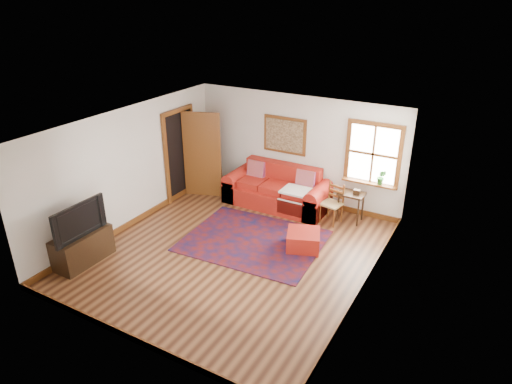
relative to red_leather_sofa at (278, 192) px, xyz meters
The scene contains 13 objects.
ground 2.32m from the red_leather_sofa, 84.20° to the right, with size 5.50×5.50×0.00m, color #412011.
room_envelope 2.65m from the red_leather_sofa, 84.16° to the right, with size 5.04×5.54×2.52m.
window 2.29m from the red_leather_sofa, 11.66° to the left, with size 1.18×0.20×1.38m.
doorway 2.17m from the red_leather_sofa, 165.62° to the right, with size 0.89×1.08×2.14m.
framed_artwork 1.31m from the red_leather_sofa, 99.00° to the left, with size 1.05×0.07×0.85m.
persian_rug 1.79m from the red_leather_sofa, 78.76° to the right, with size 2.64×2.11×0.02m, color #5F110D.
red_leather_sofa is the anchor object (origin of this frame).
red_ottoman 1.99m from the red_leather_sofa, 48.56° to the right, with size 0.62×0.62×0.35m, color #AD2016.
side_table 1.73m from the red_leather_sofa, ahead, with size 0.54×0.41×0.65m.
ladder_back_chair 1.42m from the red_leather_sofa, ahead, with size 0.47×0.45×0.86m.
media_cabinet 4.39m from the red_leather_sofa, 117.27° to the right, with size 0.49×1.08×0.59m, color black.
television 4.47m from the red_leather_sofa, 116.68° to the right, with size 1.11×0.15×0.64m, color black.
candle_hurricane 3.98m from the red_leather_sofa, 119.63° to the right, with size 0.12×0.12×0.18m.
Camera 1 is at (4.03, -6.28, 4.66)m, focal length 32.00 mm.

